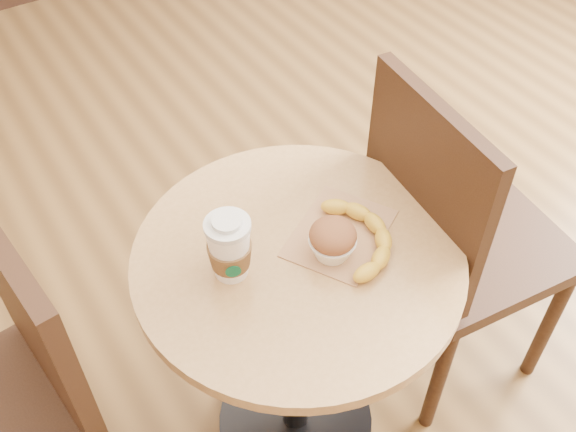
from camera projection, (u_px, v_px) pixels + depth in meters
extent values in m
plane|color=brown|center=(325.00, 431.00, 1.94)|extent=(7.00, 7.00, 0.00)
cylinder|color=black|center=(295.00, 419.00, 1.95)|extent=(0.44, 0.44, 0.02)
cylinder|color=black|center=(297.00, 351.00, 1.69)|extent=(0.07, 0.07, 0.72)
cylinder|color=tan|center=(298.00, 258.00, 1.43)|extent=(0.71, 0.71, 0.03)
cylinder|color=#331E11|center=(54.00, 395.00, 1.73)|extent=(0.04, 0.04, 0.52)
cube|color=#331E11|center=(31.00, 319.00, 1.24)|extent=(0.08, 0.44, 0.48)
cube|color=#331E11|center=(471.00, 241.00, 1.77)|extent=(0.49, 0.49, 0.04)
cylinder|color=#331E11|center=(549.00, 322.00, 1.90)|extent=(0.04, 0.04, 0.50)
cylinder|color=#331E11|center=(467.00, 234.00, 2.13)|extent=(0.04, 0.04, 0.50)
cylinder|color=#331E11|center=(440.00, 376.00, 1.78)|extent=(0.04, 0.04, 0.50)
cylinder|color=#331E11|center=(365.00, 276.00, 2.01)|extent=(0.04, 0.04, 0.50)
cube|color=#331E11|center=(424.00, 190.00, 1.51)|extent=(0.07, 0.42, 0.47)
cube|color=#AB7A52|center=(340.00, 233.00, 1.46)|extent=(0.30, 0.28, 0.00)
cylinder|color=silver|center=(227.00, 226.00, 1.28)|extent=(0.09, 0.09, 0.01)
cylinder|color=silver|center=(227.00, 222.00, 1.28)|extent=(0.06, 0.06, 0.01)
cylinder|color=#085130|center=(233.00, 272.00, 1.31)|extent=(0.03, 0.01, 0.03)
ellipsoid|color=brown|center=(333.00, 235.00, 1.37)|extent=(0.10, 0.10, 0.06)
ellipsoid|color=beige|center=(333.00, 229.00, 1.36)|extent=(0.04, 0.04, 0.02)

